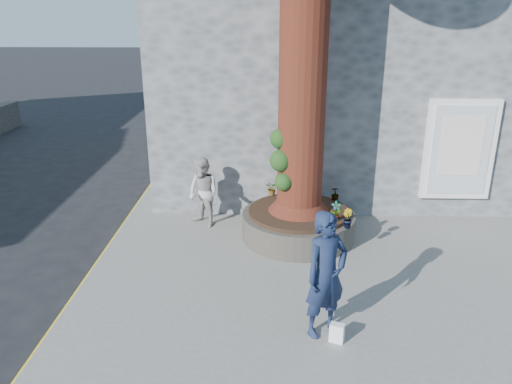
{
  "coord_description": "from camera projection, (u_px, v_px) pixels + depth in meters",
  "views": [
    {
      "loc": [
        0.2,
        -7.41,
        4.53
      ],
      "look_at": [
        -0.06,
        1.59,
        1.25
      ],
      "focal_mm": 35.0,
      "sensor_mm": 36.0,
      "label": 1
    }
  ],
  "objects": [
    {
      "name": "yellow_line",
      "position": [
        99.0,
        262.0,
        9.54
      ],
      "size": [
        0.1,
        30.0,
        0.01
      ],
      "primitive_type": "cube",
      "color": "yellow",
      "rests_on": "ground"
    },
    {
      "name": "man",
      "position": [
        326.0,
        275.0,
        6.96
      ],
      "size": [
        0.82,
        0.74,
        1.88
      ],
      "primitive_type": "imported",
      "rotation": [
        0.0,
        0.0,
        0.56
      ],
      "color": "#16213E",
      "rests_on": "pavement"
    },
    {
      "name": "planter",
      "position": [
        298.0,
        224.0,
        10.23
      ],
      "size": [
        2.3,
        2.3,
        0.6
      ],
      "color": "black",
      "rests_on": "pavement"
    },
    {
      "name": "stone_shop",
      "position": [
        352.0,
        62.0,
        14.12
      ],
      "size": [
        10.3,
        8.3,
        6.3
      ],
      "color": "#515557",
      "rests_on": "ground"
    },
    {
      "name": "plant_a",
      "position": [
        336.0,
        211.0,
        9.55
      ],
      "size": [
        0.23,
        0.17,
        0.39
      ],
      "primitive_type": "imported",
      "rotation": [
        0.0,
        0.0,
        0.18
      ],
      "color": "gray",
      "rests_on": "planter"
    },
    {
      "name": "ground",
      "position": [
        257.0,
        292.0,
        8.52
      ],
      "size": [
        120.0,
        120.0,
        0.0
      ],
      "primitive_type": "plane",
      "color": "black",
      "rests_on": "ground"
    },
    {
      "name": "plant_b",
      "position": [
        347.0,
        219.0,
        9.24
      ],
      "size": [
        0.25,
        0.26,
        0.36
      ],
      "primitive_type": "imported",
      "rotation": [
        0.0,
        0.0,
        1.93
      ],
      "color": "gray",
      "rests_on": "planter"
    },
    {
      "name": "pavement",
      "position": [
        338.0,
        263.0,
        9.39
      ],
      "size": [
        9.0,
        8.0,
        0.12
      ],
      "primitive_type": "cube",
      "color": "slate",
      "rests_on": "ground"
    },
    {
      "name": "plant_d",
      "position": [
        272.0,
        189.0,
        10.89
      ],
      "size": [
        0.37,
        0.37,
        0.31
      ],
      "primitive_type": "imported",
      "rotation": [
        0.0,
        0.0,
        5.46
      ],
      "color": "gray",
      "rests_on": "planter"
    },
    {
      "name": "woman",
      "position": [
        203.0,
        193.0,
        10.65
      ],
      "size": [
        0.93,
        0.91,
        1.5
      ],
      "primitive_type": "imported",
      "rotation": [
        0.0,
        0.0,
        -0.69
      ],
      "color": "#AFACA8",
      "rests_on": "pavement"
    },
    {
      "name": "plant_c",
      "position": [
        335.0,
        194.0,
        10.6
      ],
      "size": [
        0.16,
        0.16,
        0.29
      ],
      "primitive_type": "imported",
      "rotation": [
        0.0,
        0.0,
        3.14
      ],
      "color": "gray",
      "rests_on": "planter"
    },
    {
      "name": "shopping_bag",
      "position": [
        337.0,
        333.0,
        7.02
      ],
      "size": [
        0.23,
        0.18,
        0.28
      ],
      "primitive_type": "cube",
      "rotation": [
        0.0,
        0.0,
        -0.36
      ],
      "color": "white",
      "rests_on": "pavement"
    }
  ]
}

